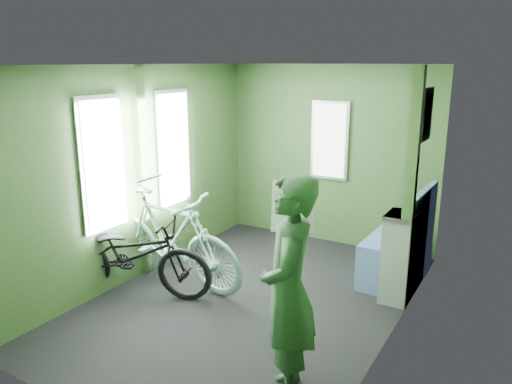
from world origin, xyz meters
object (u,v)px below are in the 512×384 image
at_px(passenger, 288,290).
at_px(waste_box, 398,257).
at_px(bicycle_black, 135,294).
at_px(bicycle_mint, 173,285).
at_px(bench_seat, 398,254).

height_order(passenger, waste_box, passenger).
height_order(bicycle_black, bicycle_mint, bicycle_mint).
relative_size(passenger, bench_seat, 1.56).
relative_size(bicycle_mint, passenger, 1.11).
relative_size(passenger, waste_box, 1.80).
height_order(bicycle_mint, bench_seat, bench_seat).
distance_m(bicycle_black, bench_seat, 2.83).
bearing_deg(waste_box, passenger, -98.60).
height_order(bicycle_black, waste_box, waste_box).
bearing_deg(passenger, bicycle_black, -128.59).
bearing_deg(bicycle_mint, passenger, -114.20).
relative_size(bicycle_mint, waste_box, 2.00).
xyz_separation_m(bicycle_black, passenger, (2.07, -0.64, 0.82)).
bearing_deg(passenger, bicycle_mint, -139.69).
relative_size(bicycle_black, waste_box, 1.86).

